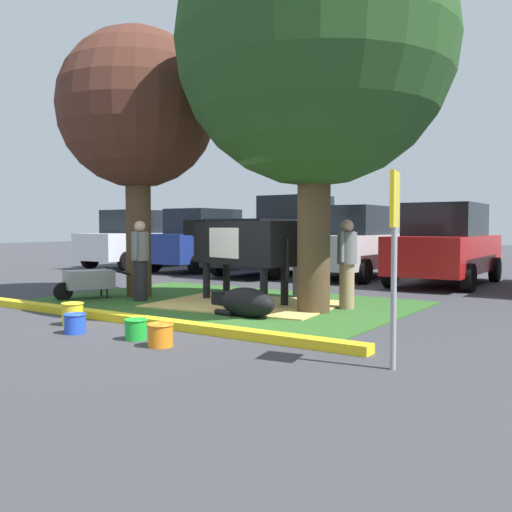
# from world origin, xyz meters

# --- Properties ---
(ground_plane) EXTENTS (80.00, 80.00, 0.00)m
(ground_plane) POSITION_xyz_m (0.00, 0.00, 0.00)
(ground_plane) COLOR #38383D
(grass_island) EXTENTS (6.87, 4.72, 0.02)m
(grass_island) POSITION_xyz_m (-0.55, 1.74, 0.01)
(grass_island) COLOR #2D5B23
(grass_island) RESTS_ON ground
(curb_yellow) EXTENTS (8.07, 0.24, 0.12)m
(curb_yellow) POSITION_xyz_m (-0.55, -0.77, 0.06)
(curb_yellow) COLOR yellow
(curb_yellow) RESTS_ON ground
(hay_bedding) EXTENTS (3.45, 2.74, 0.04)m
(hay_bedding) POSITION_xyz_m (0.03, 1.72, 0.03)
(hay_bedding) COLOR tan
(hay_bedding) RESTS_ON ground
(shade_tree_left) EXTENTS (3.22, 3.22, 5.46)m
(shade_tree_left) POSITION_xyz_m (-2.57, 1.56, 3.80)
(shade_tree_left) COLOR #4C3823
(shade_tree_left) RESTS_ON ground
(shade_tree_right) EXTENTS (4.58, 4.58, 6.70)m
(shade_tree_right) POSITION_xyz_m (1.46, 1.63, 4.38)
(shade_tree_right) COLOR #4C3823
(shade_tree_right) RESTS_ON ground
(cow_holstein) EXTENTS (3.07, 1.30, 1.59)m
(cow_holstein) POSITION_xyz_m (-0.28, 1.95, 1.13)
(cow_holstein) COLOR black
(cow_holstein) RESTS_ON ground
(calf_lying) EXTENTS (1.33, 0.65, 0.48)m
(calf_lying) POSITION_xyz_m (0.78, 0.62, 0.24)
(calf_lying) COLOR black
(calf_lying) RESTS_ON ground
(person_handler) EXTENTS (0.34, 0.53, 1.57)m
(person_handler) POSITION_xyz_m (1.76, 2.29, 0.84)
(person_handler) COLOR #9E7F5B
(person_handler) RESTS_ON ground
(person_visitor_near) EXTENTS (0.34, 0.50, 1.56)m
(person_visitor_near) POSITION_xyz_m (-1.99, 1.03, 0.83)
(person_visitor_near) COLOR black
(person_visitor_near) RESTS_ON ground
(person_visitor_far) EXTENTS (0.51, 0.34, 1.59)m
(person_visitor_far) POSITION_xyz_m (0.24, 3.29, 0.85)
(person_visitor_far) COLOR slate
(person_visitor_far) RESTS_ON ground
(wheelbarrow) EXTENTS (1.08, 1.56, 0.63)m
(wheelbarrow) POSITION_xyz_m (-3.12, 0.69, 0.39)
(wheelbarrow) COLOR gray
(wheelbarrow) RESTS_ON ground
(parking_sign) EXTENTS (0.14, 0.44, 2.00)m
(parking_sign) POSITION_xyz_m (3.91, -1.22, 1.41)
(parking_sign) COLOR #99999E
(parking_sign) RESTS_ON ground
(bucket_yellow) EXTENTS (0.33, 0.33, 0.33)m
(bucket_yellow) POSITION_xyz_m (-0.93, -1.38, 0.17)
(bucket_yellow) COLOR yellow
(bucket_yellow) RESTS_ON ground
(bucket_blue) EXTENTS (0.31, 0.31, 0.27)m
(bucket_blue) POSITION_xyz_m (-0.36, -1.78, 0.14)
(bucket_blue) COLOR blue
(bucket_blue) RESTS_ON ground
(bucket_green) EXTENTS (0.30, 0.30, 0.27)m
(bucket_green) POSITION_xyz_m (0.64, -1.62, 0.14)
(bucket_green) COLOR green
(bucket_green) RESTS_ON ground
(bucket_orange) EXTENTS (0.33, 0.33, 0.28)m
(bucket_orange) POSITION_xyz_m (1.19, -1.75, 0.15)
(bucket_orange) COLOR orange
(bucket_orange) RESTS_ON ground
(hatchback_white) EXTENTS (2.04, 4.41, 2.02)m
(hatchback_white) POSITION_xyz_m (-8.82, 7.61, 0.98)
(hatchback_white) COLOR silver
(hatchback_white) RESTS_ON ground
(sedan_blue) EXTENTS (2.04, 4.41, 2.02)m
(sedan_blue) POSITION_xyz_m (-5.96, 7.77, 0.98)
(sedan_blue) COLOR navy
(sedan_blue) RESTS_ON ground
(pickup_truck_black) EXTENTS (2.24, 5.41, 2.42)m
(pickup_truck_black) POSITION_xyz_m (-3.15, 8.14, 1.11)
(pickup_truck_black) COLOR black
(pickup_truck_black) RESTS_ON ground
(sedan_silver) EXTENTS (2.04, 4.41, 2.02)m
(sedan_silver) POSITION_xyz_m (-0.68, 8.03, 0.98)
(sedan_silver) COLOR silver
(sedan_silver) RESTS_ON ground
(sedan_red) EXTENTS (2.04, 4.41, 2.02)m
(sedan_red) POSITION_xyz_m (1.96, 7.62, 0.98)
(sedan_red) COLOR red
(sedan_red) RESTS_ON ground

